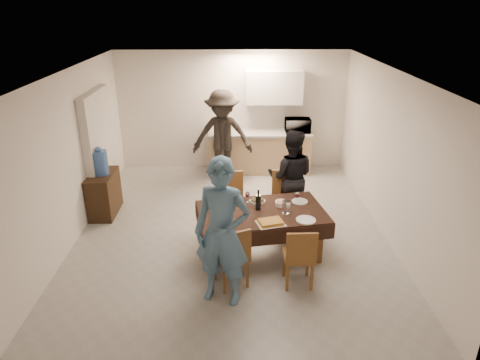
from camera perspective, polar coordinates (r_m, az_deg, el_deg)
The scene contains 33 objects.
floor at distance 7.22m, azimuth -1.06°, elevation -6.71°, with size 5.00×6.00×0.02m, color #9D9D99.
ceiling at distance 6.34m, azimuth -1.23°, elevation 14.15°, with size 5.00×6.00×0.02m, color white.
wall_back at distance 9.54m, azimuth -1.07°, elevation 9.21°, with size 5.00×0.02×2.60m, color silver.
wall_front at distance 3.98m, azimuth -1.30°, elevation -11.87°, with size 5.00×0.02×2.60m, color silver.
wall_left at distance 7.14m, azimuth -21.67°, elevation 2.73°, with size 0.02×6.00×2.60m, color silver.
wall_right at distance 7.11m, azimuth 19.49°, elevation 2.97°, with size 0.02×6.00×2.60m, color silver.
stub_partition at distance 8.26m, azimuth -18.17°, elevation 4.02°, with size 0.15×1.40×2.10m, color silver.
kitchen_base_cabinet at distance 9.50m, azimuth 2.59°, elevation 3.65°, with size 2.20×0.60×0.86m, color tan.
kitchen_worktop at distance 9.36m, azimuth 2.64°, elevation 6.27°, with size 2.24×0.64×0.05m, color #9E9D99.
upper_cabinet at distance 9.29m, azimuth 4.59°, elevation 12.23°, with size 1.20×0.34×0.70m, color silver.
dining_table at distance 6.29m, azimuth 2.91°, elevation -4.42°, with size 1.99×1.37×0.72m.
chair_near_left at distance 5.62m, azimuth -1.24°, elevation -9.63°, with size 0.54×0.55×0.48m.
chair_near_right at distance 5.69m, azimuth 7.99°, elevation -9.54°, with size 0.41×0.41×0.48m.
chair_far_left at distance 6.90m, azimuth -1.18°, elevation -2.62°, with size 0.48×0.48×0.52m.
chair_far_right at distance 6.95m, azimuth 6.27°, elevation -2.49°, with size 0.45×0.45×0.53m.
console at distance 7.98m, azimuth -17.68°, elevation -1.76°, with size 0.41×0.83×0.76m, color #312010.
water_jug at distance 7.76m, azimuth -18.20°, elevation 2.21°, with size 0.28×0.28×0.42m, color #416FBE.
wine_bottle at distance 6.24m, azimuth 2.46°, elevation -2.61°, with size 0.08×0.08×0.33m, color black, non-canonical shape.
water_pitcher at distance 6.22m, azimuth 6.18°, elevation -3.57°, with size 0.12×0.12×0.18m, color white.
savoury_tart at distance 5.93m, azimuth 4.11°, elevation -5.62°, with size 0.37×0.28×0.05m, color gold.
salad_bowl at distance 6.44m, azimuth 5.49°, elevation -3.12°, with size 0.18×0.18×0.07m, color white.
mushroom_dish at distance 6.51m, azimuth 2.32°, elevation -2.88°, with size 0.22×0.22×0.04m, color white.
wine_glass_a at distance 5.99m, azimuth -2.19°, elevation -4.47°, with size 0.08×0.08×0.19m, color white, non-canonical shape.
wine_glass_b at distance 6.51m, azimuth 7.63°, elevation -2.35°, with size 0.08×0.08×0.19m, color white, non-canonical shape.
wine_glass_c at distance 6.49m, azimuth 1.00°, elevation -2.29°, with size 0.08×0.08×0.17m, color white, non-canonical shape.
plate_near_left at distance 5.99m, azimuth -2.67°, elevation -5.43°, with size 0.28×0.28×0.02m, color white.
plate_near_right at distance 6.07m, azimuth 8.77°, elevation -5.30°, with size 0.28×0.28×0.02m, color white.
plate_far_left at distance 6.53m, azimuth -2.52°, elevation -2.92°, with size 0.28×0.28×0.02m, color white.
plate_far_right at distance 6.60m, azimuth 7.97°, elevation -2.84°, with size 0.24×0.24×0.01m, color white.
microwave at distance 9.40m, azimuth 7.70°, elevation 7.26°, with size 0.53×0.36×0.30m, color silver.
person_near at distance 5.22m, azimuth -2.40°, elevation -7.09°, with size 0.70×0.46×1.92m, color #4B7192.
person_far at distance 7.23m, azimuth 6.77°, elevation 0.40°, with size 0.79×0.62×1.63m, color black.
person_kitchen at distance 8.89m, azimuth -2.36°, elevation 5.88°, with size 1.24×0.71×1.92m, color black.
Camera 1 is at (0.04, -6.27, 3.58)m, focal length 32.00 mm.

